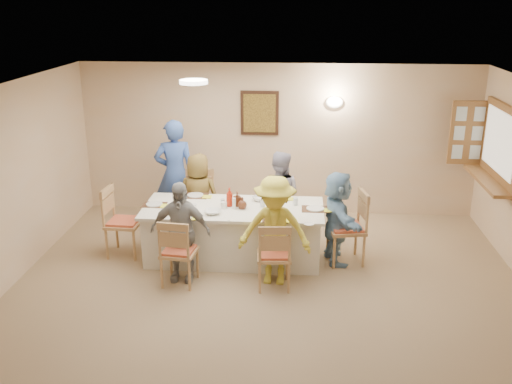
# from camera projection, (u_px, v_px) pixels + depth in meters

# --- Properties ---
(ground) EXTENTS (7.00, 7.00, 0.00)m
(ground) POSITION_uv_depth(u_px,v_px,m) (264.00, 319.00, 6.52)
(ground) COLOR #9E8259
(room_walls) EXTENTS (7.00, 7.00, 7.00)m
(room_walls) POSITION_uv_depth(u_px,v_px,m) (265.00, 194.00, 6.03)
(room_walls) COLOR #DDB487
(room_walls) RESTS_ON ground
(wall_picture) EXTENTS (0.62, 0.05, 0.72)m
(wall_picture) POSITION_uv_depth(u_px,v_px,m) (260.00, 113.00, 9.26)
(wall_picture) COLOR #422417
(wall_picture) RESTS_ON room_walls
(wall_sconce) EXTENTS (0.26, 0.09, 0.18)m
(wall_sconce) POSITION_uv_depth(u_px,v_px,m) (334.00, 102.00, 9.08)
(wall_sconce) COLOR white
(wall_sconce) RESTS_ON room_walls
(ceiling_light) EXTENTS (0.36, 0.36, 0.05)m
(ceiling_light) POSITION_uv_depth(u_px,v_px,m) (194.00, 82.00, 7.21)
(ceiling_light) COLOR white
(ceiling_light) RESTS_ON room_walls
(serving_hatch) EXTENTS (0.06, 1.50, 1.15)m
(serving_hatch) POSITION_uv_depth(u_px,v_px,m) (501.00, 145.00, 8.06)
(serving_hatch) COLOR #9E6739
(serving_hatch) RESTS_ON room_walls
(hatch_sill) EXTENTS (0.30, 1.50, 0.05)m
(hatch_sill) POSITION_uv_depth(u_px,v_px,m) (488.00, 180.00, 8.24)
(hatch_sill) COLOR #9E6739
(hatch_sill) RESTS_ON room_walls
(shutter_door) EXTENTS (0.55, 0.04, 1.00)m
(shutter_door) POSITION_uv_depth(u_px,v_px,m) (468.00, 133.00, 8.80)
(shutter_door) COLOR #9E6739
(shutter_door) RESTS_ON room_walls
(dining_table) EXTENTS (2.47, 1.04, 0.76)m
(dining_table) POSITION_uv_depth(u_px,v_px,m) (234.00, 233.00, 7.93)
(dining_table) COLOR white
(dining_table) RESTS_ON ground
(chair_back_left) EXTENTS (0.54, 0.54, 1.00)m
(chair_back_left) POSITION_uv_depth(u_px,v_px,m) (200.00, 204.00, 8.69)
(chair_back_left) COLOR tan
(chair_back_left) RESTS_ON ground
(chair_back_right) EXTENTS (0.51, 0.51, 0.93)m
(chair_back_right) POSITION_uv_depth(u_px,v_px,m) (279.00, 208.00, 8.61)
(chair_back_right) COLOR tan
(chair_back_right) RESTS_ON ground
(chair_front_left) EXTENTS (0.48, 0.48, 0.91)m
(chair_front_left) POSITION_uv_depth(u_px,v_px,m) (179.00, 250.00, 7.19)
(chair_front_left) COLOR tan
(chair_front_left) RESTS_ON ground
(chair_front_right) EXTENTS (0.47, 0.47, 0.90)m
(chair_front_right) POSITION_uv_depth(u_px,v_px,m) (274.00, 254.00, 7.10)
(chair_front_right) COLOR tan
(chair_front_right) RESTS_ON ground
(chair_left_end) EXTENTS (0.50, 0.50, 1.00)m
(chair_left_end) POSITION_uv_depth(u_px,v_px,m) (124.00, 221.00, 8.00)
(chair_left_end) COLOR tan
(chair_left_end) RESTS_ON ground
(chair_right_end) EXTENTS (0.57, 0.57, 1.03)m
(chair_right_end) POSITION_uv_depth(u_px,v_px,m) (346.00, 227.00, 7.77)
(chair_right_end) COLOR tan
(chair_right_end) RESTS_ON ground
(diner_back_left) EXTENTS (0.75, 0.58, 1.32)m
(diner_back_left) POSITION_uv_depth(u_px,v_px,m) (199.00, 197.00, 8.52)
(diner_back_left) COLOR brown
(diner_back_left) RESTS_ON ground
(diner_back_right) EXTENTS (0.83, 0.73, 1.38)m
(diner_back_right) POSITION_uv_depth(u_px,v_px,m) (279.00, 197.00, 8.42)
(diner_back_right) COLOR #A09BB6
(diner_back_right) RESTS_ON ground
(diner_front_left) EXTENTS (0.80, 0.38, 1.33)m
(diner_front_left) POSITION_uv_depth(u_px,v_px,m) (180.00, 232.00, 7.24)
(diner_front_left) COLOR #949494
(diner_front_left) RESTS_ON ground
(diner_front_right) EXTENTS (1.01, 0.68, 1.42)m
(diner_front_right) POSITION_uv_depth(u_px,v_px,m) (275.00, 231.00, 7.13)
(diner_front_right) COLOR yellow
(diner_front_right) RESTS_ON ground
(diner_right_end) EXTENTS (1.35, 0.84, 1.30)m
(diner_right_end) POSITION_uv_depth(u_px,v_px,m) (337.00, 217.00, 7.74)
(diner_right_end) COLOR #82AFD5
(diner_right_end) RESTS_ON ground
(caregiver) EXTENTS (0.83, 0.71, 1.72)m
(caregiver) POSITION_uv_depth(u_px,v_px,m) (175.00, 174.00, 8.93)
(caregiver) COLOR #3D61B9
(caregiver) RESTS_ON ground
(placemat_fl) EXTENTS (0.33, 0.25, 0.01)m
(placemat_fl) POSITION_uv_depth(u_px,v_px,m) (184.00, 217.00, 7.45)
(placemat_fl) COLOR #472B19
(placemat_fl) RESTS_ON dining_table
(plate_fl) EXTENTS (0.25, 0.25, 0.02)m
(plate_fl) POSITION_uv_depth(u_px,v_px,m) (184.00, 216.00, 7.45)
(plate_fl) COLOR white
(plate_fl) RESTS_ON dining_table
(napkin_fl) EXTENTS (0.13, 0.13, 0.01)m
(napkin_fl) POSITION_uv_depth(u_px,v_px,m) (197.00, 218.00, 7.39)
(napkin_fl) COLOR #FBFC35
(napkin_fl) RESTS_ON dining_table
(placemat_fr) EXTENTS (0.33, 0.25, 0.01)m
(placemat_fr) POSITION_uv_depth(u_px,v_px,m) (276.00, 219.00, 7.36)
(placemat_fr) COLOR #472B19
(placemat_fr) RESTS_ON dining_table
(plate_fr) EXTENTS (0.24, 0.24, 0.02)m
(plate_fr) POSITION_uv_depth(u_px,v_px,m) (276.00, 219.00, 7.36)
(plate_fr) COLOR white
(plate_fr) RESTS_ON dining_table
(napkin_fr) EXTENTS (0.14, 0.14, 0.01)m
(napkin_fr) POSITION_uv_depth(u_px,v_px,m) (289.00, 221.00, 7.30)
(napkin_fr) COLOR #FBFC35
(napkin_fr) RESTS_ON dining_table
(placemat_bl) EXTENTS (0.36, 0.27, 0.01)m
(placemat_bl) POSITION_uv_depth(u_px,v_px,m) (195.00, 196.00, 8.24)
(placemat_bl) COLOR #472B19
(placemat_bl) RESTS_ON dining_table
(plate_bl) EXTENTS (0.23, 0.23, 0.01)m
(plate_bl) POSITION_uv_depth(u_px,v_px,m) (195.00, 195.00, 8.24)
(plate_bl) COLOR white
(plate_bl) RESTS_ON dining_table
(napkin_bl) EXTENTS (0.13, 0.13, 0.01)m
(napkin_bl) POSITION_uv_depth(u_px,v_px,m) (207.00, 197.00, 8.18)
(napkin_bl) COLOR #FBFC35
(napkin_bl) RESTS_ON dining_table
(placemat_br) EXTENTS (0.32, 0.24, 0.01)m
(placemat_br) POSITION_uv_depth(u_px,v_px,m) (278.00, 198.00, 8.16)
(placemat_br) COLOR #472B19
(placemat_br) RESTS_ON dining_table
(plate_br) EXTENTS (0.26, 0.26, 0.02)m
(plate_br) POSITION_uv_depth(u_px,v_px,m) (278.00, 197.00, 8.15)
(plate_br) COLOR white
(plate_br) RESTS_ON dining_table
(napkin_br) EXTENTS (0.13, 0.13, 0.01)m
(napkin_br) POSITION_uv_depth(u_px,v_px,m) (291.00, 199.00, 8.09)
(napkin_br) COLOR #FBFC35
(napkin_br) RESTS_ON dining_table
(placemat_le) EXTENTS (0.33, 0.24, 0.01)m
(placemat_le) POSITION_uv_depth(u_px,v_px,m) (154.00, 205.00, 7.88)
(placemat_le) COLOR #472B19
(placemat_le) RESTS_ON dining_table
(plate_le) EXTENTS (0.23, 0.23, 0.01)m
(plate_le) POSITION_uv_depth(u_px,v_px,m) (154.00, 204.00, 7.88)
(plate_le) COLOR white
(plate_le) RESTS_ON dining_table
(napkin_le) EXTENTS (0.15, 0.15, 0.01)m
(napkin_le) POSITION_uv_depth(u_px,v_px,m) (166.00, 206.00, 7.82)
(napkin_le) COLOR #FBFC35
(napkin_le) RESTS_ON dining_table
(placemat_re) EXTENTS (0.37, 0.27, 0.01)m
(placemat_re) POSITION_uv_depth(u_px,v_px,m) (315.00, 209.00, 7.72)
(placemat_re) COLOR #472B19
(placemat_re) RESTS_ON dining_table
(plate_re) EXTENTS (0.24, 0.24, 0.02)m
(plate_re) POSITION_uv_depth(u_px,v_px,m) (315.00, 208.00, 7.72)
(plate_re) COLOR white
(plate_re) RESTS_ON dining_table
(napkin_re) EXTENTS (0.13, 0.13, 0.01)m
(napkin_re) POSITION_uv_depth(u_px,v_px,m) (329.00, 210.00, 7.66)
(napkin_re) COLOR #FBFC35
(napkin_re) RESTS_ON dining_table
(teacup_a) EXTENTS (0.16, 0.16, 0.08)m
(teacup_a) POSITION_uv_depth(u_px,v_px,m) (169.00, 211.00, 7.54)
(teacup_a) COLOR white
(teacup_a) RESTS_ON dining_table
(teacup_b) EXTENTS (0.15, 0.15, 0.08)m
(teacup_b) POSITION_uv_depth(u_px,v_px,m) (267.00, 194.00, 8.22)
(teacup_b) COLOR white
(teacup_b) RESTS_ON dining_table
(bowl_a) EXTENTS (0.26, 0.26, 0.05)m
(bowl_a) POSITION_uv_depth(u_px,v_px,m) (213.00, 212.00, 7.55)
(bowl_a) COLOR white
(bowl_a) RESTS_ON dining_table
(bowl_b) EXTENTS (0.29, 0.29, 0.06)m
(bowl_b) POSITION_uv_depth(u_px,v_px,m) (259.00, 199.00, 8.04)
(bowl_b) COLOR white
(bowl_b) RESTS_ON dining_table
(condiment_ketchup) EXTENTS (0.15, 0.15, 0.26)m
(condiment_ketchup) POSITION_uv_depth(u_px,v_px,m) (230.00, 197.00, 7.80)
(condiment_ketchup) COLOR #B7260F
(condiment_ketchup) RESTS_ON dining_table
(condiment_brown) EXTENTS (0.16, 0.16, 0.20)m
(condiment_brown) POSITION_uv_depth(u_px,v_px,m) (237.00, 199.00, 7.82)
(condiment_brown) COLOR #502615
(condiment_brown) RESTS_ON dining_table
(condiment_malt) EXTENTS (0.16, 0.16, 0.16)m
(condiment_malt) POSITION_uv_depth(u_px,v_px,m) (242.00, 203.00, 7.72)
(condiment_malt) COLOR #502615
(condiment_malt) RESTS_ON dining_table
(drinking_glass) EXTENTS (0.06, 0.06, 0.09)m
(drinking_glass) POSITION_uv_depth(u_px,v_px,m) (223.00, 202.00, 7.84)
(drinking_glass) COLOR silver
(drinking_glass) RESTS_ON dining_table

